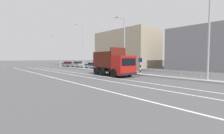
{
  "coord_description": "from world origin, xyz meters",
  "views": [
    {
      "loc": [
        17.62,
        -14.82,
        2.27
      ],
      "look_at": [
        1.33,
        0.08,
        0.99
      ],
      "focal_mm": 24.0,
      "sensor_mm": 36.0,
      "label": 1
    }
  ],
  "objects_px": {
    "street_lamp_2": "(124,43)",
    "parked_car_3": "(110,66)",
    "parked_car_0": "(68,64)",
    "parked_car_2": "(93,65)",
    "street_lamp_0": "(60,49)",
    "street_lamp_3": "(209,21)",
    "dump_truck": "(117,66)",
    "median_road_sign": "(140,66)",
    "street_lamp_1": "(83,45)",
    "parked_car_1": "(78,64)"
  },
  "relations": [
    {
      "from": "street_lamp_3",
      "to": "parked_car_2",
      "type": "bearing_deg",
      "value": 171.7
    },
    {
      "from": "parked_car_1",
      "to": "street_lamp_0",
      "type": "bearing_deg",
      "value": -36.06
    },
    {
      "from": "street_lamp_0",
      "to": "street_lamp_1",
      "type": "xyz_separation_m",
      "value": [
        10.96,
        0.12,
        0.43
      ]
    },
    {
      "from": "median_road_sign",
      "to": "parked_car_3",
      "type": "bearing_deg",
      "value": 161.88
    },
    {
      "from": "median_road_sign",
      "to": "street_lamp_1",
      "type": "xyz_separation_m",
      "value": [
        -14.04,
        -0.24,
        3.7
      ]
    },
    {
      "from": "parked_car_3",
      "to": "street_lamp_0",
      "type": "bearing_deg",
      "value": 104.88
    },
    {
      "from": "street_lamp_0",
      "to": "street_lamp_2",
      "type": "bearing_deg",
      "value": 1.06
    },
    {
      "from": "dump_truck",
      "to": "median_road_sign",
      "type": "height_order",
      "value": "dump_truck"
    },
    {
      "from": "parked_car_2",
      "to": "street_lamp_2",
      "type": "bearing_deg",
      "value": -104.22
    },
    {
      "from": "median_road_sign",
      "to": "parked_car_1",
      "type": "height_order",
      "value": "median_road_sign"
    },
    {
      "from": "street_lamp_2",
      "to": "parked_car_3",
      "type": "bearing_deg",
      "value": 154.55
    },
    {
      "from": "street_lamp_0",
      "to": "parked_car_1",
      "type": "xyz_separation_m",
      "value": [
        2.82,
        3.54,
        -3.79
      ]
    },
    {
      "from": "parked_car_0",
      "to": "parked_car_1",
      "type": "height_order",
      "value": "parked_car_1"
    },
    {
      "from": "dump_truck",
      "to": "street_lamp_1",
      "type": "distance_m",
      "value": 13.29
    },
    {
      "from": "dump_truck",
      "to": "parked_car_0",
      "type": "distance_m",
      "value": 26.44
    },
    {
      "from": "street_lamp_0",
      "to": "parked_car_3",
      "type": "bearing_deg",
      "value": 12.78
    },
    {
      "from": "street_lamp_2",
      "to": "parked_car_0",
      "type": "xyz_separation_m",
      "value": [
        -24.25,
        2.8,
        -3.85
      ]
    },
    {
      "from": "street_lamp_0",
      "to": "street_lamp_3",
      "type": "height_order",
      "value": "street_lamp_3"
    },
    {
      "from": "street_lamp_1",
      "to": "street_lamp_3",
      "type": "xyz_separation_m",
      "value": [
        21.9,
        0.19,
        0.81
      ]
    },
    {
      "from": "street_lamp_0",
      "to": "parked_car_1",
      "type": "bearing_deg",
      "value": 51.44
    },
    {
      "from": "street_lamp_2",
      "to": "parked_car_2",
      "type": "relative_size",
      "value": 1.79
    },
    {
      "from": "dump_truck",
      "to": "median_road_sign",
      "type": "xyz_separation_m",
      "value": [
        1.55,
        2.94,
        -0.08
      ]
    },
    {
      "from": "median_road_sign",
      "to": "street_lamp_1",
      "type": "distance_m",
      "value": 14.52
    },
    {
      "from": "parked_car_3",
      "to": "street_lamp_2",
      "type": "bearing_deg",
      "value": -113.35
    },
    {
      "from": "dump_truck",
      "to": "parked_car_2",
      "type": "xyz_separation_m",
      "value": [
        -14.31,
        6.35,
        -0.63
      ]
    },
    {
      "from": "street_lamp_0",
      "to": "street_lamp_3",
      "type": "bearing_deg",
      "value": 0.53
    },
    {
      "from": "street_lamp_0",
      "to": "parked_car_2",
      "type": "relative_size",
      "value": 1.76
    },
    {
      "from": "dump_truck",
      "to": "street_lamp_1",
      "type": "height_order",
      "value": "street_lamp_1"
    },
    {
      "from": "street_lamp_0",
      "to": "parked_car_3",
      "type": "height_order",
      "value": "street_lamp_0"
    },
    {
      "from": "street_lamp_2",
      "to": "parked_car_2",
      "type": "bearing_deg",
      "value": 165.26
    },
    {
      "from": "street_lamp_1",
      "to": "parked_car_3",
      "type": "xyz_separation_m",
      "value": [
        4.46,
        3.38,
        -4.27
      ]
    },
    {
      "from": "parked_car_0",
      "to": "parked_car_2",
      "type": "bearing_deg",
      "value": -87.39
    },
    {
      "from": "street_lamp_3",
      "to": "dump_truck",
      "type": "bearing_deg",
      "value": -162.93
    },
    {
      "from": "street_lamp_2",
      "to": "parked_car_3",
      "type": "height_order",
      "value": "street_lamp_2"
    },
    {
      "from": "street_lamp_1",
      "to": "street_lamp_2",
      "type": "relative_size",
      "value": 1.09
    },
    {
      "from": "median_road_sign",
      "to": "street_lamp_3",
      "type": "relative_size",
      "value": 0.23
    },
    {
      "from": "street_lamp_1",
      "to": "parked_car_0",
      "type": "xyz_separation_m",
      "value": [
        -13.29,
        3.09,
        -4.24
      ]
    },
    {
      "from": "street_lamp_2",
      "to": "parked_car_3",
      "type": "distance_m",
      "value": 8.18
    },
    {
      "from": "dump_truck",
      "to": "street_lamp_2",
      "type": "distance_m",
      "value": 4.66
    },
    {
      "from": "parked_car_1",
      "to": "parked_car_0",
      "type": "bearing_deg",
      "value": -83.75
    },
    {
      "from": "street_lamp_2",
      "to": "dump_truck",
      "type": "bearing_deg",
      "value": -62.72
    },
    {
      "from": "street_lamp_1",
      "to": "parked_car_2",
      "type": "bearing_deg",
      "value": 116.4
    },
    {
      "from": "street_lamp_3",
      "to": "median_road_sign",
      "type": "bearing_deg",
      "value": 179.58
    },
    {
      "from": "street_lamp_1",
      "to": "parked_car_0",
      "type": "bearing_deg",
      "value": 166.92
    },
    {
      "from": "parked_car_2",
      "to": "median_road_sign",
      "type": "bearing_deg",
      "value": -101.59
    },
    {
      "from": "street_lamp_1",
      "to": "parked_car_3",
      "type": "bearing_deg",
      "value": 37.19
    },
    {
      "from": "street_lamp_3",
      "to": "parked_car_0",
      "type": "height_order",
      "value": "street_lamp_3"
    },
    {
      "from": "dump_truck",
      "to": "parked_car_0",
      "type": "relative_size",
      "value": 1.67
    },
    {
      "from": "dump_truck",
      "to": "median_road_sign",
      "type": "distance_m",
      "value": 3.33
    },
    {
      "from": "street_lamp_3",
      "to": "parked_car_2",
      "type": "distance_m",
      "value": 24.49
    }
  ]
}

